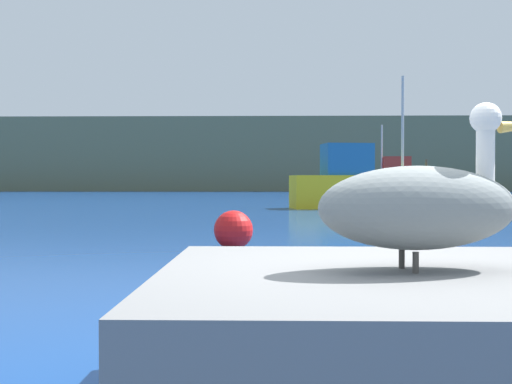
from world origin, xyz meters
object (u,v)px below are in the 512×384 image
pelican (421,205)px  fishing_boat_red (408,184)px  fishing_boat_yellow (359,185)px  mooring_buoy (233,230)px

pelican → fishing_boat_red: size_ratio=0.19×
fishing_boat_red → fishing_boat_yellow: bearing=75.5°
pelican → fishing_boat_red: (8.99, 40.22, -0.08)m
fishing_boat_red → fishing_boat_yellow: size_ratio=1.09×
pelican → fishing_boat_red: fishing_boat_red is taller
fishing_boat_red → fishing_boat_yellow: (-5.89, -16.78, 0.04)m
fishing_boat_yellow → mooring_buoy: 16.58m
fishing_boat_red → mooring_buoy: size_ratio=10.07×
pelican → mooring_buoy: 7.64m
fishing_boat_yellow → mooring_buoy: fishing_boat_yellow is taller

